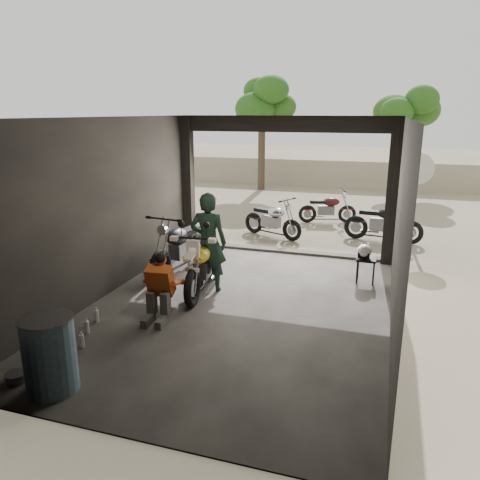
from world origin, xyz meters
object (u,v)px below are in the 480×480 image
Objects in this scene: rider at (208,243)px; helmet at (364,251)px; left_bike at (180,242)px; outside_bike_a at (272,217)px; outside_bike_b at (328,206)px; oil_drum at (50,355)px; main_bike at (203,261)px; stool at (366,262)px; outside_bike_c at (383,219)px; mechanic at (158,290)px; sign_post at (416,184)px.

rider reaches higher than helmet.
outside_bike_a is (1.15, 3.36, -0.09)m from left_bike.
rider is (-1.39, -6.31, 0.43)m from outside_bike_b.
oil_drum is at bearing 75.78° from rider.
main_bike is 3.59m from oil_drum.
rider is 3.13m from stool.
outside_bike_a is 2.44m from outside_bike_b.
rider is at bearing -179.07° from helmet.
outside_bike_a is 4.20m from rider.
left_bike is 5.51m from outside_bike_c.
main_bike is 0.36m from rider.
outside_bike_a reaches higher than mechanic.
outside_bike_b is at bearing 144.39° from sign_post.
left_bike is 6.40× the size of helmet.
outside_bike_b is 1.59× the size of oil_drum.
outside_bike_a is 1.52× the size of mechanic.
mechanic is at bearing 81.65° from oil_drum.
left_bike is at bearing 94.70° from oil_drum.
sign_post reaches higher than rider.
left_bike is 3.70× the size of stool.
rider is 5.84m from sign_post.
outside_bike_b is at bearing 80.47° from helmet.
outside_bike_c is at bearing 169.56° from sign_post.
rider is 1.77× the size of mechanic.
outside_bike_a is at bearing 133.82° from outside_bike_b.
outside_bike_a is at bearing 107.06° from helmet.
main_bike is 1.14× the size of outside_bike_a.
oil_drum is at bearing -77.81° from left_bike.
outside_bike_b is 8.01m from mechanic.
outside_bike_a is at bearing 84.34° from oil_drum.
oil_drum is at bearing -148.45° from helmet.
oil_drum is (-1.97, -9.99, -0.04)m from outside_bike_b.
rider is 3.67× the size of stool.
outside_bike_b is 6.47m from rider.
outside_bike_a is 1.07× the size of outside_bike_b.
sign_post is (2.36, -1.87, 1.06)m from outside_bike_b.
outside_bike_c is at bearing -128.66° from rider.
rider is at bearing -127.38° from sign_post.
main_bike is 0.98× the size of rider.
outside_bike_c is at bearing 50.55° from main_bike.
left_bike is at bearing -175.71° from outside_bike_a.
sign_post is (4.01, 5.97, 1.04)m from mechanic.
main_bike is at bearing -177.28° from helmet.
main_bike is 1.74× the size of mechanic.
sign_post reaches higher than stool.
outside_bike_b is 5.16m from helmet.
main_bike is 0.79× the size of sign_post.
left_bike is 4.52m from oil_drum.
outside_bike_a is 2.88m from outside_bike_c.
left_bike is at bearing -172.61° from stool.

